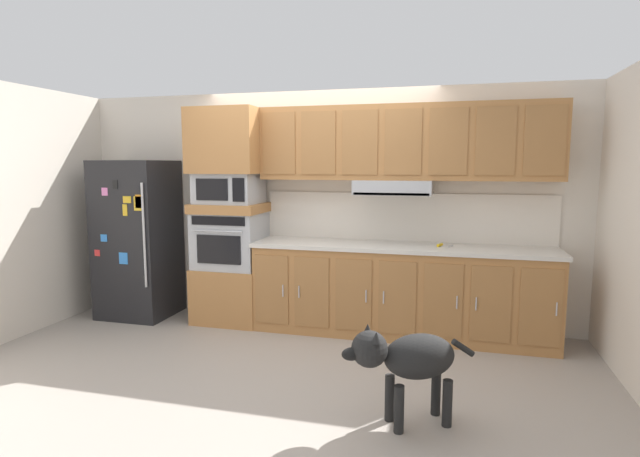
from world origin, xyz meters
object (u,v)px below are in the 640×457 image
object	(u,v)px
refrigerator	(138,239)
dog	(408,358)
built_in_oven	(231,240)
screwdriver	(441,245)
microwave	(229,188)

from	to	relation	value
refrigerator	dog	bearing A→B (deg)	-28.40
built_in_oven	screwdriver	xyz separation A→B (m)	(2.23, 0.01, 0.03)
built_in_oven	dog	world-z (taller)	built_in_oven
refrigerator	microwave	xyz separation A→B (m)	(1.11, 0.07, 0.58)
refrigerator	screwdriver	distance (m)	3.34
built_in_oven	screwdriver	world-z (taller)	built_in_oven
refrigerator	dog	distance (m)	3.64
refrigerator	screwdriver	world-z (taller)	refrigerator
microwave	built_in_oven	bearing A→B (deg)	179.23
refrigerator	dog	xyz separation A→B (m)	(3.18, -1.72, -0.42)
dog	built_in_oven	bearing A→B (deg)	-69.28
screwdriver	dog	bearing A→B (deg)	-94.89
refrigerator	microwave	bearing A→B (deg)	3.50
built_in_oven	dog	distance (m)	2.77
screwdriver	microwave	bearing A→B (deg)	-179.75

